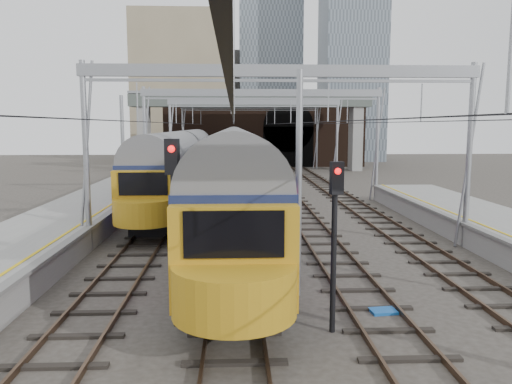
{
  "coord_description": "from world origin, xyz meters",
  "views": [
    {
      "loc": [
        -1.98,
        -13.2,
        5.33
      ],
      "look_at": [
        -1.02,
        8.77,
        2.4
      ],
      "focal_mm": 35.0,
      "sensor_mm": 36.0,
      "label": 1
    }
  ],
  "objects_px": {
    "train_main": "(234,154)",
    "signal_near_left": "(174,211)",
    "train_second": "(182,162)",
    "signal_near_centre": "(335,225)"
  },
  "relations": [
    {
      "from": "train_main",
      "to": "signal_near_left",
      "type": "distance_m",
      "value": 33.88
    },
    {
      "from": "train_main",
      "to": "train_second",
      "type": "distance_m",
      "value": 8.85
    },
    {
      "from": "train_second",
      "to": "signal_near_left",
      "type": "relative_size",
      "value": 6.7
    },
    {
      "from": "train_second",
      "to": "train_main",
      "type": "bearing_deg",
      "value": 63.13
    },
    {
      "from": "train_second",
      "to": "signal_near_left",
      "type": "bearing_deg",
      "value": -84.62
    },
    {
      "from": "train_main",
      "to": "train_second",
      "type": "height_order",
      "value": "train_main"
    },
    {
      "from": "signal_near_left",
      "to": "signal_near_centre",
      "type": "height_order",
      "value": "signal_near_left"
    },
    {
      "from": "train_main",
      "to": "train_second",
      "type": "xyz_separation_m",
      "value": [
        -4.0,
        -7.9,
        -0.12
      ]
    },
    {
      "from": "train_main",
      "to": "train_second",
      "type": "relative_size",
      "value": 2.12
    },
    {
      "from": "train_main",
      "to": "signal_near_left",
      "type": "xyz_separation_m",
      "value": [
        -1.56,
        -33.84,
        0.48
      ]
    }
  ]
}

